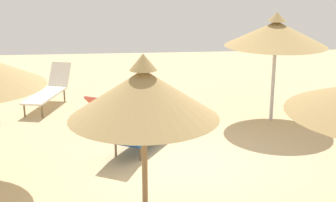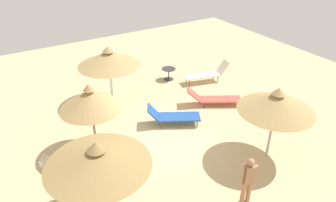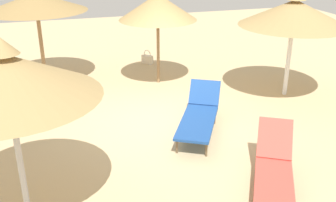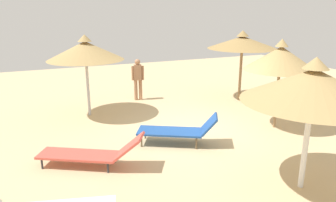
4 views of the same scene
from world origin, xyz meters
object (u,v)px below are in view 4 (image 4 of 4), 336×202
Objects in this scene: parasol_umbrella_near_left at (313,85)px; handbag at (321,116)px; parasol_umbrella_back at (281,58)px; parasol_umbrella_near_right at (85,51)px; parasol_umbrella_edge at (242,42)px; lounge_chair_far_left at (93,153)px; lounge_chair_far_right at (179,130)px; person_standing_front at (138,77)px.

handbag is (-2.72, 3.54, -1.92)m from parasol_umbrella_near_left.
parasol_umbrella_near_right is at bearing -124.47° from parasol_umbrella_back.
parasol_umbrella_edge is 3.82m from handbag.
lounge_chair_far_left is 2.32m from lounge_chair_far_right.
person_standing_front is at bearing 175.60° from lounge_chair_far_right.
parasol_umbrella_near_left is 3.56m from lounge_chair_far_right.
parasol_umbrella_near_left is 0.99× the size of parasol_umbrella_edge.
parasol_umbrella_near_right reaches higher than lounge_chair_far_right.
parasol_umbrella_near_left is at bearing -52.39° from handbag.
lounge_chair_far_left is at bearing -86.14° from parasol_umbrella_back.
parasol_umbrella_back is 1.11× the size of lounge_chair_far_left.
person_standing_front is (-7.29, -0.98, -1.18)m from parasol_umbrella_near_left.
parasol_umbrella_near_left is 6.40m from parasol_umbrella_edge.
parasol_umbrella_near_left is 4.86m from handbag.
person_standing_front reaches higher than handbag.
parasol_umbrella_near_right is 4.13m from lounge_chair_far_right.
lounge_chair_far_right is at bearing -53.11° from parasol_umbrella_edge.
parasol_umbrella_near_left is at bearing 26.27° from parasol_umbrella_near_right.
parasol_umbrella_edge is 1.13× the size of lounge_chair_far_left.
parasol_umbrella_back is at bearing 55.53° from parasol_umbrella_near_right.
parasol_umbrella_back is 0.99× the size of parasol_umbrella_edge.
parasol_umbrella_back is (3.33, 4.84, -0.07)m from parasol_umbrella_near_right.
parasol_umbrella_edge is 5.28m from lounge_chair_far_right.
parasol_umbrella_back reaches higher than parasol_umbrella_near_left.
lounge_chair_far_left is at bearing -80.88° from lounge_chair_far_right.
parasol_umbrella_back reaches higher than lounge_chair_far_left.
parasol_umbrella_near_left is 1.00× the size of parasol_umbrella_back.
parasol_umbrella_near_right is 5.70m from parasol_umbrella_edge.
parasol_umbrella_near_right reaches higher than parasol_umbrella_back.
handbag is at bearing 127.61° from parasol_umbrella_near_left.
parasol_umbrella_near_left is 1.12× the size of lounge_chair_far_left.
parasol_umbrella_near_left is at bearing 24.93° from lounge_chair_far_right.
parasol_umbrella_near_right reaches higher than parasol_umbrella_near_left.
lounge_chair_far_left is at bearing -28.71° from person_standing_front.
parasol_umbrella_back is 3.54m from lounge_chair_far_right.
parasol_umbrella_edge reaches higher than parasol_umbrella_near_left.
parasol_umbrella_edge reaches higher than lounge_chair_far_right.
parasol_umbrella_back reaches higher than handbag.
parasol_umbrella_near_left is 0.99× the size of parasol_umbrella_near_right.
lounge_chair_far_left is 7.16m from handbag.
lounge_chair_far_right is (3.32, 1.72, -1.74)m from parasol_umbrella_near_right.
lounge_chair_far_left is 5.52m from person_standing_front.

